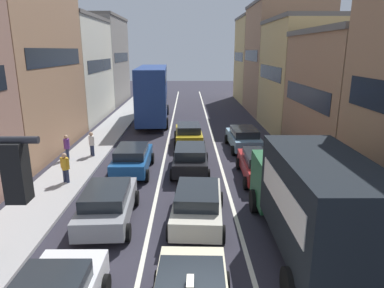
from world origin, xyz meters
name	(u,v)px	position (x,y,z in m)	size (l,w,h in m)	color
sidewalk_left	(105,136)	(-6.70, 20.00, 0.07)	(2.60, 64.00, 0.14)	#A4A4A4
lane_stripe_left	(169,137)	(-1.70, 20.00, 0.01)	(0.16, 60.00, 0.01)	silver
lane_stripe_right	(212,136)	(1.70, 20.00, 0.01)	(0.16, 60.00, 0.01)	silver
building_row_left	(39,67)	(-12.00, 21.99, 5.23)	(7.20, 43.90, 11.39)	#936B5B
building_row_right	(309,71)	(9.90, 23.10, 4.88)	(7.20, 43.90, 11.18)	tan
removalist_box_truck	(310,197)	(3.70, 4.13, 1.97)	(2.76, 7.73, 3.58)	#1E5933
sedan_centre_lane_second	(198,204)	(0.14, 6.21, 0.80)	(2.30, 4.41, 1.49)	beige
wagon_left_lane_second	(108,203)	(-3.36, 6.27, 0.80)	(2.20, 4.37, 1.49)	gray
hatchback_centre_lane_third	(190,158)	(-0.10, 12.05, 0.80)	(2.12, 4.33, 1.49)	black
sedan_left_lane_third	(132,158)	(-3.28, 11.98, 0.80)	(2.08, 4.31, 1.49)	#194C8C
coupe_centre_lane_fourth	(189,134)	(-0.17, 17.71, 0.80)	(2.17, 4.36, 1.49)	#B29319
sedan_right_lane_behind_truck	(260,164)	(3.53, 10.87, 0.80)	(2.13, 4.33, 1.49)	#A51E1E
wagon_right_lane_far	(244,138)	(3.56, 16.46, 0.80)	(2.19, 4.36, 1.49)	#759EB7
bus_mid_queue_primary	(153,92)	(-3.43, 25.80, 2.83)	(3.18, 10.61, 5.06)	navy
pedestrian_near_kerb	(65,167)	(-6.31, 10.16, 0.95)	(0.50, 0.34, 1.66)	#262D47
pedestrian_mid_sidewalk	(92,143)	(-6.21, 14.64, 0.95)	(0.41, 0.42, 1.66)	#262D47
pedestrian_far_sidewalk	(67,147)	(-7.49, 13.88, 0.95)	(0.34, 0.53, 1.66)	#262D47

